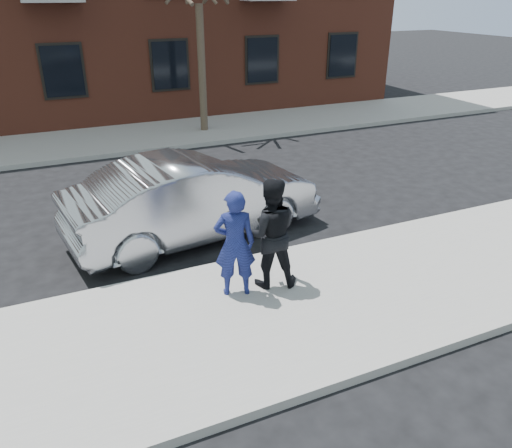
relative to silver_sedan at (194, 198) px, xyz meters
name	(u,v)px	position (x,y,z in m)	size (l,w,h in m)	color
ground	(155,340)	(-1.65, -3.12, -0.86)	(100.00, 100.00, 0.00)	black
near_sidewalk	(159,346)	(-1.65, -3.37, -0.79)	(50.00, 3.50, 0.15)	gray
near_curb	(134,285)	(-1.65, -1.57, -0.79)	(50.00, 0.10, 0.15)	#999691
far_sidewalk	(75,144)	(-1.65, 8.13, -0.79)	(50.00, 3.50, 0.15)	gray
far_curb	(81,159)	(-1.65, 6.33, -0.79)	(50.00, 0.10, 0.15)	#999691
silver_sedan	(194,198)	(0.00, 0.00, 0.00)	(1.83, 5.23, 1.72)	#999BA3
man_hoodie	(235,244)	(-0.15, -2.61, 0.20)	(0.76, 0.60, 1.82)	navy
man_peacoat	(270,233)	(0.50, -2.57, 0.24)	(1.10, 0.97, 1.91)	black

